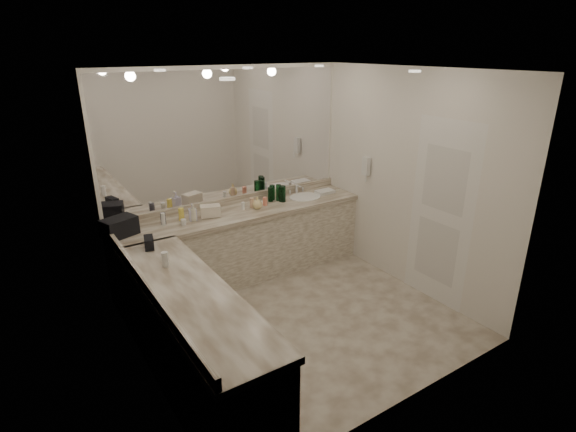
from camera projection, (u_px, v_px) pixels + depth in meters
floor at (297, 318)px, 4.93m from camera, size 3.20×3.20×0.00m
ceiling at (299, 70)px, 4.01m from camera, size 3.20×3.20×0.00m
wall_back at (230, 174)px, 5.64m from camera, size 3.20×0.02×2.60m
wall_left at (135, 243)px, 3.64m from camera, size 0.02×3.00×2.60m
wall_right at (409, 182)px, 5.29m from camera, size 0.02×3.00×2.60m
vanity_back_base at (244, 246)px, 5.72m from camera, size 3.20×0.60×0.84m
vanity_back_top at (243, 213)px, 5.55m from camera, size 3.20×0.64×0.06m
vanity_left_base at (192, 340)px, 3.88m from camera, size 0.60×2.40×0.84m
vanity_left_top at (189, 294)px, 3.72m from camera, size 0.64×2.42×0.06m
backsplash_back at (232, 200)px, 5.75m from camera, size 3.20×0.04×0.10m
backsplash_left at (143, 281)px, 3.78m from camera, size 0.04×3.00×0.10m
mirror_back at (229, 136)px, 5.46m from camera, size 3.12×0.01×1.55m
mirror_left at (129, 187)px, 3.48m from camera, size 0.01×2.92×1.55m
sink at (305, 197)px, 6.04m from camera, size 0.44×0.44×0.03m
faucet at (296, 188)px, 6.17m from camera, size 0.24×0.16×0.14m
wall_phone at (366, 166)px, 5.79m from camera, size 0.06×0.10×0.24m
door at (441, 215)px, 4.98m from camera, size 0.02×0.82×2.10m
black_toiletry_bag at (119, 227)px, 4.77m from camera, size 0.40×0.33×0.20m
black_bag_spill at (149, 243)px, 4.49m from camera, size 0.14×0.21×0.11m
cream_cosmetic_case at (210, 212)px, 5.31m from camera, size 0.26×0.21×0.13m
hand_towel at (325, 192)px, 6.19m from camera, size 0.25×0.17×0.04m
lotion_left at (165, 259)px, 4.11m from camera, size 0.06×0.06×0.14m
soap_bottle_a at (193, 213)px, 5.18m from camera, size 0.09×0.09×0.20m
soap_bottle_b at (193, 212)px, 5.20m from camera, size 0.11×0.11×0.20m
soap_bottle_c at (257, 203)px, 5.58m from camera, size 0.13×0.13×0.16m
green_bottle_0 at (270, 194)px, 5.84m from camera, size 0.07×0.07×0.19m
green_bottle_1 at (272, 192)px, 5.90m from camera, size 0.07×0.07×0.20m
green_bottle_2 at (279, 193)px, 5.87m from camera, size 0.07×0.07×0.22m
green_bottle_3 at (283, 194)px, 5.82m from camera, size 0.07×0.07×0.21m
green_bottle_4 at (281, 194)px, 5.83m from camera, size 0.06×0.06×0.20m
amenity_bottle_0 at (265, 201)px, 5.71m from camera, size 0.06×0.06×0.11m
amenity_bottle_1 at (243, 206)px, 5.56m from camera, size 0.04×0.04×0.10m
amenity_bottle_2 at (181, 214)px, 5.21m from camera, size 0.06×0.06×0.15m
amenity_bottle_3 at (183, 222)px, 5.09m from camera, size 0.06×0.06×0.07m
amenity_bottle_4 at (252, 203)px, 5.62m from camera, size 0.05×0.05×0.13m
amenity_bottle_5 at (213, 213)px, 5.29m from camera, size 0.04×0.04×0.12m
amenity_bottle_6 at (282, 195)px, 5.89m from camera, size 0.07×0.07×0.13m
amenity_bottle_7 at (163, 218)px, 5.10m from camera, size 0.06×0.06×0.13m
amenity_bottle_8 at (163, 219)px, 5.07m from camera, size 0.04×0.04×0.14m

